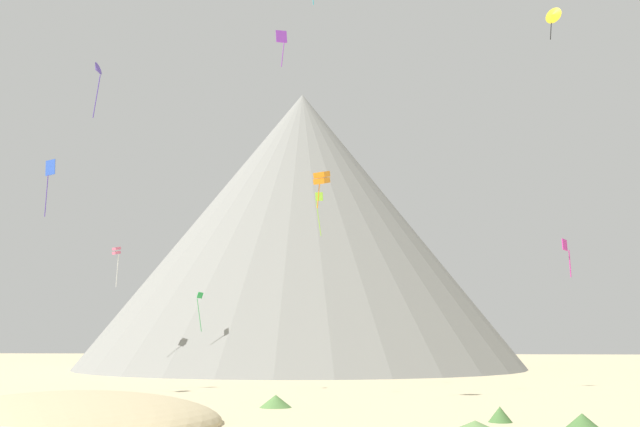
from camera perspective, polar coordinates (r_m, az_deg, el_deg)
The scene contains 16 objects.
dune_foreground_right at distance 43.43m, azimuth -19.39°, elevation -15.70°, with size 16.86×17.38×3.64m, color #C6B284.
bush_near_right at distance 48.52m, azimuth -13.49°, elevation -14.76°, with size 1.41×1.41×0.94m, color #568442.
bush_scatter_east at distance 43.85m, azimuth 14.20°, elevation -15.31°, with size 1.39×1.39×0.89m, color #477238.
bush_near_left at distance 40.28m, azimuth 20.26°, elevation -15.44°, with size 2.26×2.26×0.97m, color #477238.
bush_ridge_crest at distance 51.63m, azimuth -3.56°, elevation -14.75°, with size 2.28×2.28×0.87m, color #568442.
bush_low_patch at distance 39.64m, azimuth 12.31°, elevation -16.24°, with size 2.40×2.40×0.52m, color #668C4C.
rock_massif at distance 123.09m, azimuth -1.18°, elevation -1.66°, with size 94.10×94.10×47.64m.
kite_lime_mid at distance 76.17m, azimuth -0.09°, elevation 0.76°, with size 0.86×0.56×4.80m.
kite_green_low at distance 90.31m, azimuth -9.59°, elevation -7.03°, with size 0.67×0.98×4.85m.
kite_rainbow_mid at distance 92.18m, azimuth -15.96°, elevation -2.97°, with size 1.10×1.12×5.04m.
kite_violet_high at distance 66.80m, azimuth -3.09°, elevation 13.72°, with size 1.04×0.51×3.49m.
kite_blue_mid at distance 73.01m, azimuth -20.82°, elevation 3.02°, with size 1.19×0.53×5.59m.
kite_magenta_low at distance 55.01m, azimuth 19.08°, elevation -2.76°, with size 0.60×0.66×2.81m.
kite_indigo_high at distance 70.67m, azimuth -17.42°, elevation 10.86°, with size 0.81×1.26×5.36m.
kite_yellow_high at distance 72.82m, azimuth 18.13°, elevation 14.84°, with size 1.55×1.42×3.24m.
kite_orange_mid at distance 59.23m, azimuth 0.13°, elevation 2.85°, with size 1.41×1.46×3.20m.
Camera 1 is at (9.36, -32.82, 4.71)m, focal length 40.01 mm.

